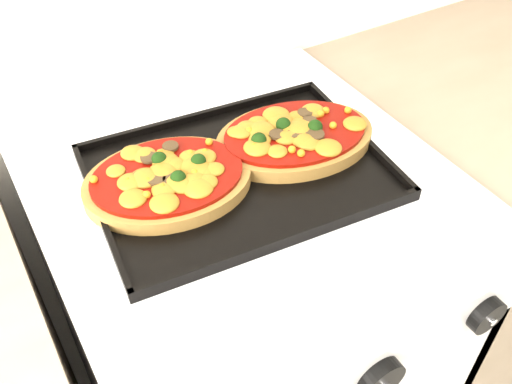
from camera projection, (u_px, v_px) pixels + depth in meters
stove at (249, 348)px, 1.16m from camera, size 0.60×0.60×0.91m
control_panel at (377, 362)px, 0.69m from camera, size 0.60×0.02×0.09m
knob_center at (381, 379)px, 0.67m from camera, size 0.06×0.02×0.06m
knob_right at (486, 315)px, 0.74m from camera, size 0.05×0.02×0.05m
baking_tray at (239, 171)px, 0.85m from camera, size 0.45×0.35×0.02m
pizza_left at (168, 179)px, 0.81m from camera, size 0.27×0.23×0.04m
pizza_right at (295, 136)px, 0.88m from camera, size 0.28×0.22×0.04m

